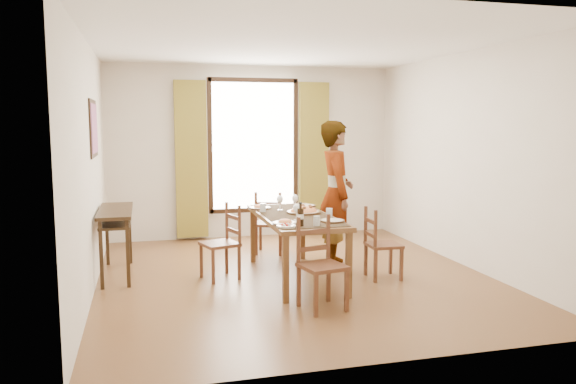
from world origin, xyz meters
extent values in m
plane|color=#513619|center=(0.00, 0.00, 0.00)|extent=(5.00, 5.00, 0.00)
cube|color=beige|center=(0.00, 2.50, 1.35)|extent=(4.50, 0.10, 2.70)
cube|color=beige|center=(0.00, -2.50, 1.35)|extent=(4.50, 0.10, 2.70)
cube|color=beige|center=(-2.25, 0.00, 1.35)|extent=(0.10, 5.00, 2.70)
cube|color=beige|center=(2.25, 0.00, 1.35)|extent=(0.10, 5.00, 2.70)
cube|color=white|center=(0.00, 0.00, 2.72)|extent=(4.50, 5.00, 0.04)
cube|color=white|center=(0.00, 2.47, 1.45)|extent=(1.30, 0.04, 2.00)
cube|color=olive|center=(-0.98, 2.41, 1.25)|extent=(0.48, 0.10, 2.40)
cube|color=olive|center=(0.98, 2.41, 1.25)|extent=(0.48, 0.10, 2.40)
cube|color=black|center=(-2.24, 0.60, 1.75)|extent=(0.02, 0.86, 0.66)
cube|color=#E3462A|center=(-2.23, 0.60, 1.75)|extent=(0.01, 0.76, 0.56)
cube|color=#312010|center=(-2.03, 0.60, 0.78)|extent=(0.38, 1.20, 0.04)
cube|color=#312010|center=(-2.03, 0.60, 0.66)|extent=(0.34, 1.10, 0.03)
cube|color=#312010|center=(-2.17, 0.05, 0.38)|extent=(0.04, 0.04, 0.76)
cube|color=#312010|center=(-2.17, 1.15, 0.38)|extent=(0.04, 0.04, 0.76)
cube|color=#312010|center=(-1.89, 0.05, 0.38)|extent=(0.04, 0.04, 0.76)
cube|color=#312010|center=(-1.89, 1.15, 0.38)|extent=(0.04, 0.04, 0.76)
cube|color=brown|center=(0.00, -0.05, 0.72)|extent=(0.80, 1.86, 0.05)
cube|color=black|center=(0.00, -0.05, 0.75)|extent=(0.73, 1.71, 0.01)
cube|color=brown|center=(-0.34, -0.92, 0.35)|extent=(0.06, 0.06, 0.70)
cube|color=brown|center=(-0.34, 0.82, 0.35)|extent=(0.06, 0.06, 0.70)
cube|color=brown|center=(0.34, -0.92, 0.35)|extent=(0.06, 0.06, 0.70)
cube|color=brown|center=(0.34, 0.82, 0.35)|extent=(0.06, 0.06, 0.70)
cube|color=brown|center=(-0.86, 0.14, 0.41)|extent=(0.49, 0.49, 0.04)
cube|color=brown|center=(-1.07, 0.25, 0.21)|extent=(0.04, 0.04, 0.41)
cube|color=brown|center=(-0.75, 0.35, 0.21)|extent=(0.04, 0.04, 0.41)
cube|color=brown|center=(-0.97, -0.07, 0.21)|extent=(0.04, 0.04, 0.41)
cube|color=brown|center=(-0.65, 0.03, 0.21)|extent=(0.04, 0.04, 0.41)
cube|color=brown|center=(-0.74, 0.35, 0.64)|extent=(0.03, 0.03, 0.46)
cube|color=brown|center=(-0.64, 0.04, 0.64)|extent=(0.03, 0.03, 0.46)
cube|color=brown|center=(-0.69, 0.19, 0.55)|extent=(0.12, 0.32, 0.05)
cube|color=brown|center=(-0.69, 0.19, 0.72)|extent=(0.12, 0.32, 0.05)
cube|color=brown|center=(-0.01, 1.27, 0.42)|extent=(0.50, 0.50, 0.04)
cube|color=brown|center=(0.21, 1.36, 0.21)|extent=(0.04, 0.04, 0.42)
cube|color=brown|center=(0.09, 1.05, 0.21)|extent=(0.04, 0.04, 0.42)
cube|color=brown|center=(-0.10, 1.48, 0.21)|extent=(0.04, 0.04, 0.42)
cube|color=brown|center=(-0.22, 1.17, 0.21)|extent=(0.04, 0.04, 0.42)
cube|color=brown|center=(0.08, 1.04, 0.65)|extent=(0.03, 0.03, 0.46)
cube|color=brown|center=(-0.22, 1.17, 0.65)|extent=(0.03, 0.03, 0.46)
cube|color=brown|center=(-0.07, 1.10, 0.55)|extent=(0.32, 0.15, 0.05)
cube|color=brown|center=(-0.07, 1.10, 0.72)|extent=(0.32, 0.15, 0.05)
cube|color=brown|center=(-0.04, -1.19, 0.43)|extent=(0.48, 0.48, 0.04)
cube|color=brown|center=(-0.17, -1.39, 0.21)|extent=(0.04, 0.04, 0.43)
cube|color=brown|center=(-0.24, -1.06, 0.21)|extent=(0.04, 0.04, 0.43)
cube|color=brown|center=(0.17, -1.32, 0.21)|extent=(0.04, 0.04, 0.43)
cube|color=brown|center=(0.09, -0.98, 0.21)|extent=(0.04, 0.04, 0.43)
cube|color=brown|center=(-0.24, -1.05, 0.66)|extent=(0.03, 0.03, 0.47)
cube|color=brown|center=(0.09, -0.97, 0.66)|extent=(0.03, 0.03, 0.47)
cube|color=brown|center=(-0.07, -1.01, 0.57)|extent=(0.34, 0.10, 0.05)
cube|color=brown|center=(-0.07, -1.01, 0.74)|extent=(0.34, 0.10, 0.05)
cube|color=brown|center=(1.00, -0.32, 0.40)|extent=(0.38, 0.38, 0.04)
cube|color=brown|center=(1.15, -0.48, 0.20)|extent=(0.04, 0.04, 0.40)
cube|color=brown|center=(0.83, -0.47, 0.20)|extent=(0.04, 0.04, 0.40)
cube|color=brown|center=(1.16, -0.17, 0.20)|extent=(0.04, 0.04, 0.40)
cube|color=brown|center=(0.84, -0.15, 0.20)|extent=(0.04, 0.04, 0.40)
cube|color=brown|center=(0.82, -0.47, 0.62)|extent=(0.03, 0.03, 0.44)
cube|color=brown|center=(0.84, -0.15, 0.62)|extent=(0.03, 0.03, 0.44)
cube|color=brown|center=(0.83, -0.31, 0.53)|extent=(0.03, 0.32, 0.04)
cube|color=brown|center=(0.83, -0.31, 0.69)|extent=(0.03, 0.32, 0.04)
imported|color=#92969A|center=(0.65, 0.38, 0.92)|extent=(0.80, 0.64, 1.84)
cylinder|color=silver|center=(0.33, -0.31, 0.81)|extent=(0.07, 0.07, 0.10)
cylinder|color=silver|center=(-0.32, 0.25, 0.81)|extent=(0.07, 0.07, 0.10)
cylinder|color=silver|center=(0.03, -0.78, 0.81)|extent=(0.07, 0.07, 0.10)
camera|label=1|loc=(-1.70, -6.26, 1.83)|focal=35.00mm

